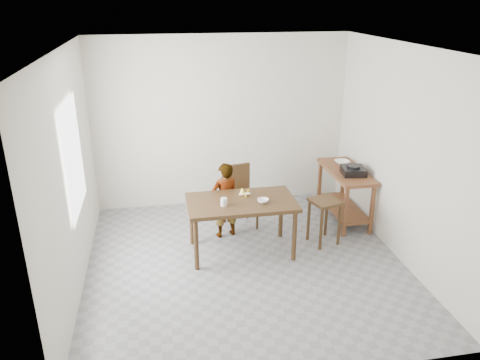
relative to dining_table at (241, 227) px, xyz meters
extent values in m
cube|color=gray|center=(0.00, -0.30, -0.40)|extent=(4.00, 4.00, 0.04)
cube|color=white|center=(0.00, -0.30, 2.35)|extent=(4.00, 4.00, 0.04)
cube|color=silver|center=(0.00, 1.72, 0.98)|extent=(4.00, 0.04, 2.70)
cube|color=silver|center=(0.00, -2.32, 0.98)|extent=(4.00, 0.04, 2.70)
cube|color=silver|center=(-2.02, -0.30, 0.98)|extent=(0.04, 4.00, 2.70)
cube|color=silver|center=(2.02, -0.30, 0.98)|extent=(0.04, 4.00, 2.70)
cube|color=white|center=(-1.97, -0.10, 1.12)|extent=(0.02, 1.10, 1.30)
imported|color=white|center=(-0.14, 0.50, 0.17)|extent=(0.46, 0.37, 1.10)
cylinder|color=silver|center=(-0.24, -0.11, 0.43)|extent=(0.08, 0.08, 0.10)
imported|color=white|center=(0.26, -0.10, 0.40)|extent=(0.17, 0.17, 0.05)
imported|color=white|center=(1.76, 0.96, 0.45)|extent=(0.24, 0.24, 0.05)
cube|color=black|center=(1.75, 0.51, 0.48)|extent=(0.37, 0.37, 0.11)
camera|label=1|loc=(-1.02, -5.41, 2.86)|focal=35.00mm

